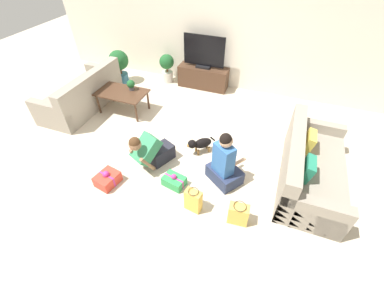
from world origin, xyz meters
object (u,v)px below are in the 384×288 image
(tv_console, at_px, (203,77))
(gift_box_b, at_px, (174,181))
(gift_bag_a, at_px, (238,214))
(tabletop_plant, at_px, (131,85))
(potted_plant_corner_left, at_px, (119,64))
(tv, at_px, (204,53))
(gift_box_a, at_px, (107,179))
(potted_plant_back_left, at_px, (167,66))
(person_sitting, at_px, (224,164))
(sofa_right, at_px, (309,168))
(gift_bag_b, at_px, (193,200))
(sofa_left, at_px, (83,95))
(coffee_table, at_px, (122,94))
(dog, at_px, (200,144))
(person_kneeling, at_px, (151,151))

(tv_console, distance_m, gift_box_b, 3.27)
(gift_bag_a, distance_m, tabletop_plant, 3.51)
(tabletop_plant, bearing_deg, potted_plant_corner_left, 133.52)
(gift_bag_a, bearing_deg, gift_box_b, 164.83)
(tv, xyz_separation_m, gift_bag_a, (1.70, -3.51, -0.70))
(gift_bag_a, bearing_deg, gift_box_a, -178.63)
(potted_plant_back_left, relative_size, person_sitting, 0.73)
(sofa_right, distance_m, tv, 3.55)
(potted_plant_back_left, bearing_deg, person_sitting, -50.85)
(gift_box_a, distance_m, tabletop_plant, 2.25)
(gift_box_b, height_order, gift_bag_b, gift_bag_b)
(person_sitting, xyz_separation_m, gift_box_a, (-1.73, -0.72, -0.27))
(gift_bag_b, bearing_deg, gift_bag_a, 1.77)
(tv_console, relative_size, potted_plant_back_left, 1.70)
(tv, height_order, gift_box_a, tv)
(gift_box_a, bearing_deg, sofa_left, 135.75)
(sofa_right, bearing_deg, tv, 47.08)
(tv_console, bearing_deg, gift_bag_a, -64.11)
(sofa_right, distance_m, gift_box_b, 2.14)
(coffee_table, distance_m, person_sitting, 2.86)
(sofa_left, xyz_separation_m, tv, (2.22, 1.81, 0.58))
(person_sitting, distance_m, gift_box_a, 1.89)
(dog, height_order, gift_box_a, dog)
(person_sitting, xyz_separation_m, tabletop_plant, (-2.44, 1.35, 0.23))
(gift_bag_b, bearing_deg, tv_console, 106.47)
(dog, bearing_deg, gift_bag_a, -2.79)
(tabletop_plant, bearing_deg, coffee_table, -134.68)
(gift_box_a, bearing_deg, dog, 46.73)
(sofa_left, bearing_deg, dog, 79.79)
(coffee_table, bearing_deg, potted_plant_back_left, 78.54)
(tv, height_order, person_kneeling, tv)
(gift_box_b, xyz_separation_m, gift_bag_a, (1.11, -0.30, 0.09))
(potted_plant_back_left, height_order, potted_plant_corner_left, potted_plant_corner_left)
(potted_plant_corner_left, distance_m, gift_box_b, 3.84)
(dog, distance_m, gift_bag_a, 1.52)
(tv, height_order, tabletop_plant, tv)
(potted_plant_back_left, xyz_separation_m, gift_box_a, (0.54, -3.51, -0.32))
(tv_console, relative_size, tabletop_plant, 5.50)
(gift_box_b, bearing_deg, tv, 100.53)
(sofa_left, xyz_separation_m, gift_box_a, (1.80, -1.75, -0.19))
(coffee_table, relative_size, person_kneeling, 1.30)
(dog, bearing_deg, person_sitting, 6.64)
(sofa_left, relative_size, person_sitting, 1.96)
(coffee_table, height_order, tv_console, tv_console)
(tv, bearing_deg, potted_plant_corner_left, -166.74)
(sofa_right, height_order, potted_plant_back_left, sofa_right)
(dog, bearing_deg, potted_plant_corner_left, -166.00)
(tv, bearing_deg, coffee_table, -128.03)
(person_kneeling, relative_size, gift_bag_a, 2.25)
(sofa_left, xyz_separation_m, person_sitting, (3.53, -1.03, 0.07))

